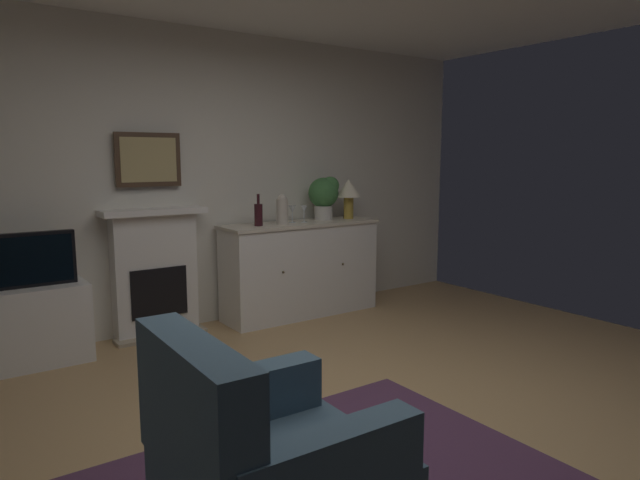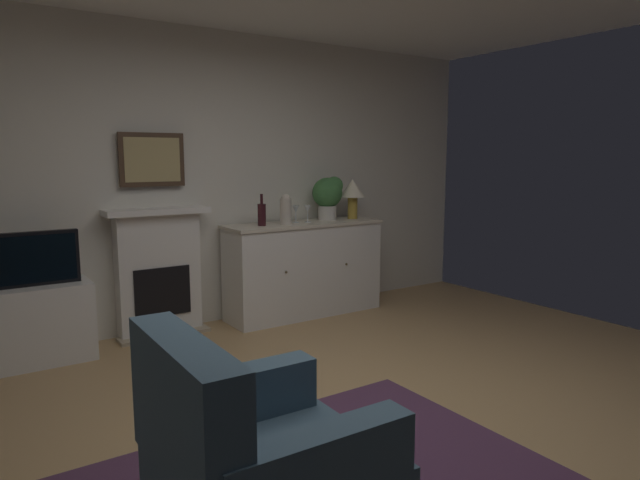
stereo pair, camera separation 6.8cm
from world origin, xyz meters
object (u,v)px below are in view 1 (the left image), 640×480
object	(u,v)px
fireplace_unit	(155,273)
sideboard_cabinet	(301,269)
wine_glass_left	(292,210)
tv_cabinet	(34,325)
tv_set	(30,260)
table_lamp	(349,191)
wine_bottle	(258,214)
armchair	(265,468)
vase_decorative	(282,210)
wine_glass_center	(304,210)
framed_picture	(148,160)
potted_plant_small	(324,194)

from	to	relation	value
fireplace_unit	sideboard_cabinet	world-z (taller)	fireplace_unit
sideboard_cabinet	wine_glass_left	bearing A→B (deg)	164.11
wine_glass_left	tv_cabinet	distance (m)	2.38
sideboard_cabinet	tv_set	world-z (taller)	tv_set
table_lamp	wine_bottle	size ratio (longest dim) A/B	1.38
wine_glass_left	armchair	size ratio (longest dim) A/B	0.18
vase_decorative	tv_set	world-z (taller)	vase_decorative
wine_glass_left	tv_set	size ratio (longest dim) A/B	0.27
fireplace_unit	wine_glass_left	bearing A→B (deg)	-6.85
wine_bottle	wine_glass_center	xyz separation A→B (m)	(0.50, -0.00, 0.01)
wine_glass_center	tv_cabinet	bearing A→B (deg)	179.26
fireplace_unit	wine_glass_center	xyz separation A→B (m)	(1.40, -0.19, 0.48)
table_lamp	wine_glass_center	bearing A→B (deg)	-178.38
tv_cabinet	tv_set	distance (m)	0.50
framed_picture	wine_glass_center	world-z (taller)	framed_picture
fireplace_unit	tv_set	xyz separation A→B (m)	(-0.98, -0.19, 0.24)
fireplace_unit	tv_cabinet	distance (m)	1.02
tv_cabinet	armchair	xyz separation A→B (m)	(0.37, -2.80, 0.09)
wine_bottle	wine_glass_center	size ratio (longest dim) A/B	1.76
vase_decorative	armchair	xyz separation A→B (m)	(-1.74, -2.73, -0.66)
fireplace_unit	vase_decorative	size ratio (longest dim) A/B	3.91
fireplace_unit	armchair	size ratio (longest dim) A/B	1.20
wine_glass_center	framed_picture	bearing A→B (deg)	170.37
wine_bottle	vase_decorative	distance (m)	0.24
framed_picture	tv_set	world-z (taller)	framed_picture
armchair	wine_glass_center	bearing A→B (deg)	54.03
wine_glass_center	wine_glass_left	bearing A→B (deg)	161.19
wine_bottle	vase_decorative	xyz separation A→B (m)	(0.23, -0.04, 0.03)
vase_decorative	armchair	bearing A→B (deg)	-122.55
table_lamp	tv_set	distance (m)	2.96
tv_set	vase_decorative	bearing A→B (deg)	-1.13
framed_picture	wine_glass_center	xyz separation A→B (m)	(1.40, -0.24, -0.48)
sideboard_cabinet	vase_decorative	distance (m)	0.64
wine_glass_left	tv_set	world-z (taller)	wine_glass_left
framed_picture	wine_bottle	xyz separation A→B (m)	(0.91, -0.24, -0.49)
tv_set	armchair	world-z (taller)	tv_set
tv_set	armchair	distance (m)	2.83
wine_bottle	armchair	world-z (taller)	wine_bottle
potted_plant_small	wine_bottle	bearing A→B (deg)	-175.69
sideboard_cabinet	tv_cabinet	world-z (taller)	sideboard_cabinet
potted_plant_small	tv_cabinet	bearing A→B (deg)	-179.35
wine_bottle	wine_glass_left	size ratio (longest dim) A/B	1.76
fireplace_unit	potted_plant_small	world-z (taller)	potted_plant_small
framed_picture	table_lamp	size ratio (longest dim) A/B	1.38
potted_plant_small	framed_picture	bearing A→B (deg)	174.01
tv_cabinet	armchair	distance (m)	2.82
wine_glass_center	potted_plant_small	size ratio (longest dim) A/B	0.38
framed_picture	table_lamp	bearing A→B (deg)	-6.49
fireplace_unit	wine_glass_center	size ratio (longest dim) A/B	6.67
framed_picture	sideboard_cabinet	xyz separation A→B (m)	(1.37, -0.22, -1.05)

